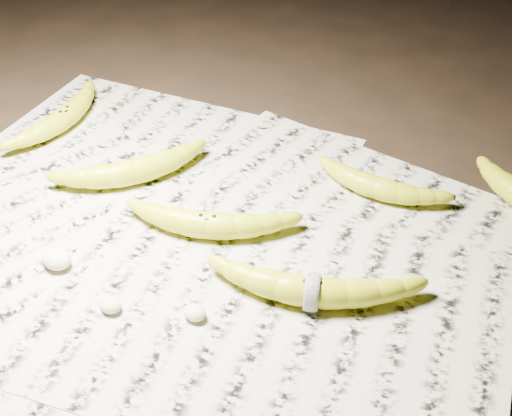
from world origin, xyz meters
The scene contains 11 objects.
ground centered at (0.00, 0.00, 0.00)m, with size 3.00×3.00×0.00m, color black.
newspaper_patch centered at (-0.04, 0.00, 0.00)m, with size 0.90×0.70×0.01m, color #BAB39F.
banana_left_a centered at (-0.39, 0.08, 0.03)m, with size 0.20×0.06×0.04m, color gold, non-canonical shape.
banana_left_b centered at (-0.20, 0.02, 0.03)m, with size 0.20×0.06×0.04m, color gold, non-canonical shape.
banana_center centered at (-0.03, -0.01, 0.03)m, with size 0.20×0.06×0.04m, color gold, non-canonical shape.
banana_taped centered at (0.14, -0.05, 0.03)m, with size 0.23×0.06×0.04m, color gold, non-canonical shape.
banana_upper_a centered at (0.11, 0.19, 0.02)m, with size 0.17×0.05×0.03m, color gold, non-canonical shape.
measuring_tape centered at (0.14, -0.05, 0.03)m, with size 0.05×0.05×0.00m, color white.
flesh_chunk_a centered at (-0.16, -0.17, 0.02)m, with size 0.04×0.03×0.02m, color beige.
flesh_chunk_b centered at (-0.05, -0.19, 0.02)m, with size 0.03×0.02×0.02m, color beige.
flesh_chunk_c centered at (0.04, -0.14, 0.02)m, with size 0.03×0.02×0.02m, color beige.
Camera 1 is at (0.42, -0.58, 0.62)m, focal length 50.00 mm.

